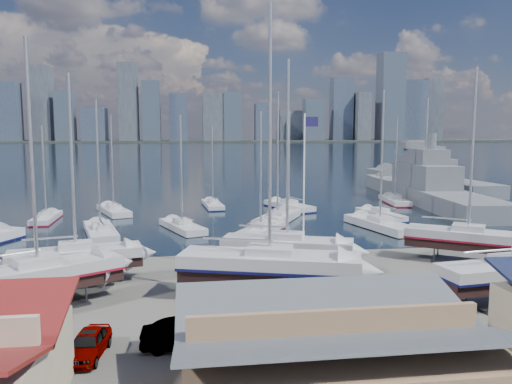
{
  "coord_description": "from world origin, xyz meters",
  "views": [
    {
      "loc": [
        -5.72,
        -44.31,
        10.98
      ],
      "look_at": [
        1.53,
        8.0,
        4.71
      ],
      "focal_mm": 35.0,
      "sensor_mm": 36.0,
      "label": 1
    }
  ],
  "objects": [
    {
      "name": "ground",
      "position": [
        0.0,
        -10.0,
        0.0
      ],
      "size": [
        1400.0,
        1400.0,
        0.0
      ],
      "primitive_type": "plane",
      "color": "#605E59",
      "rests_on": "ground"
    },
    {
      "name": "water",
      "position": [
        0.0,
        300.0,
        -0.15
      ],
      "size": [
        1400.0,
        600.0,
        0.4
      ],
      "primitive_type": "cube",
      "color": "#172436",
      "rests_on": "ground"
    },
    {
      "name": "far_shore",
      "position": [
        0.0,
        560.0,
        1.1
      ],
      "size": [
        1400.0,
        80.0,
        2.2
      ],
      "primitive_type": "cube",
      "color": "#2D332D",
      "rests_on": "ground"
    },
    {
      "name": "skyline",
      "position": [
        -7.83,
        553.76,
        39.09
      ],
      "size": [
        639.14,
        43.8,
        107.69
      ],
      "color": "#475166",
      "rests_on": "far_shore"
    },
    {
      "name": "shed_grey",
      "position": [
        0.0,
        -26.0,
        2.15
      ],
      "size": [
        12.6,
        8.4,
        4.17
      ],
      "color": "#8C6B4C",
      "rests_on": "ground"
    },
    {
      "name": "sailboat_cradle_1",
      "position": [
        -15.03,
        -12.6,
        2.1
      ],
      "size": [
        10.28,
        7.93,
        16.64
      ],
      "rotation": [
        0.0,
        0.0,
        0.56
      ],
      "color": "#2D2D33",
      "rests_on": "ground"
    },
    {
      "name": "sailboat_cradle_2",
      "position": [
        -13.79,
        -7.63,
        2.03
      ],
      "size": [
        9.57,
        4.52,
        15.13
      ],
      "rotation": [
        0.0,
        0.0,
        0.22
      ],
      "color": "#2D2D33",
      "rests_on": "ground"
    },
    {
      "name": "sailboat_cradle_3",
      "position": [
        -0.44,
        -12.73,
        2.23
      ],
      "size": [
        12.37,
        6.69,
        19.02
      ],
      "rotation": [
        0.0,
        0.0,
        -0.3
      ],
      "color": "#2D2D33",
      "rests_on": "ground"
    },
    {
      "name": "sailboat_cradle_4",
      "position": [
        1.89,
        -7.02,
        2.1
      ],
      "size": [
        10.45,
        6.13,
        16.45
      ],
      "rotation": [
        0.0,
        0.0,
        -0.35
      ],
      "color": "#2D2D33",
      "rests_on": "ground"
    },
    {
      "name": "sailboat_cradle_5",
      "position": [
        14.68,
        -15.92,
        2.07
      ],
      "size": [
        10.14,
        4.01,
        15.96
      ],
      "rotation": [
        0.0,
        0.0,
        0.13
      ],
      "color": "#2D2D33",
      "rests_on": "ground"
    },
    {
      "name": "sailboat_cradle_6",
      "position": [
        17.69,
        -5.85,
        2.09
      ],
      "size": [
        9.87,
        8.19,
        16.32
      ],
      "rotation": [
        0.0,
        0.0,
        -0.62
      ],
      "color": "#2D2D33",
      "rests_on": "ground"
    },
    {
      "name": "sailboat_moored_1",
      "position": [
        -23.24,
        20.02,
        0.31
      ],
      "size": [
        2.62,
        8.41,
        12.46
      ],
      "rotation": [
        0.0,
        0.0,
        1.6
      ],
      "color": "black",
      "rests_on": "water"
    },
    {
      "name": "sailboat_moored_2",
      "position": [
        -15.7,
        24.63,
        0.32
      ],
      "size": [
        5.85,
        9.64,
        14.09
      ],
      "rotation": [
        0.0,
        0.0,
        1.95
      ],
      "color": "black",
      "rests_on": "water"
    },
    {
      "name": "sailboat_moored_3",
      "position": [
        -15.0,
        9.85,
        0.31
      ],
      "size": [
        5.33,
        10.51,
        15.14
      ],
      "rotation": [
        0.0,
        0.0,
        1.83
      ],
      "color": "black",
      "rests_on": "water"
    },
    {
      "name": "sailboat_moored_4",
      "position": [
        -6.38,
        11.71,
        0.32
      ],
      "size": [
        5.59,
        9.27,
        13.55
      ],
      "rotation": [
        0.0,
        0.0,
        1.94
      ],
      "color": "black",
      "rests_on": "water"
    },
    {
      "name": "sailboat_moored_5",
      "position": [
        -2.05,
        28.64,
        0.31
      ],
      "size": [
        3.08,
        8.52,
        12.48
      ],
      "rotation": [
        0.0,
        0.0,
        1.66
      ],
      "color": "black",
      "rests_on": "water"
    },
    {
      "name": "sailboat_moored_6",
      "position": [
        2.08,
        8.32,
        0.31
      ],
      "size": [
        7.0,
        9.28,
        13.85
      ],
      "rotation": [
        0.0,
        0.0,
        1.03
      ],
      "color": "black",
      "rests_on": "water"
    },
    {
      "name": "sailboat_moored_7",
      "position": [
        5.21,
        15.28,
        0.32
      ],
      "size": [
        7.76,
        11.19,
        16.6
      ],
      "rotation": [
        0.0,
        0.0,
        1.1
      ],
      "color": "black",
      "rests_on": "water"
    },
    {
      "name": "sailboat_moored_8",
      "position": [
        8.75,
        25.56,
        0.31
      ],
      "size": [
        6.14,
        10.17,
        14.71
      ],
      "rotation": [
        0.0,
        0.0,
        1.94
      ],
      "color": "black",
      "rests_on": "water"
    },
    {
      "name": "sailboat_moored_9",
      "position": [
        16.05,
        9.37,
        0.32
      ],
      "size": [
        5.39,
        11.31,
        16.47
      ],
      "rotation": [
        0.0,
        0.0,
        1.79
      ],
      "color": "black",
      "rests_on": "water"
    },
    {
      "name": "sailboat_moored_10",
      "position": [
        19.02,
        16.69,
        0.31
      ],
      "size": [
        3.95,
        9.25,
        13.4
      ],
      "rotation": [
        0.0,
        0.0,
        1.74
      ],
      "color": "black",
      "rests_on": "water"
    },
    {
      "name": "sailboat_moored_11",
      "position": [
        26.3,
        29.02,
        0.31
      ],
      "size": [
        3.79,
        9.7,
        14.11
      ],
      "rotation": [
        0.0,
        0.0,
        1.45
      ],
      "color": "black",
      "rests_on": "water"
    },
    {
      "name": "naval_ship_east",
      "position": [
        32.31,
        31.44,
        1.66
      ],
      "size": [
        11.34,
        45.17,
        18.02
      ],
      "rotation": [
        0.0,
        0.0,
        1.48
      ],
      "color": "#585C62",
      "rests_on": "water"
    },
    {
      "name": "naval_ship_west",
      "position": [
        42.37,
        51.9,
        1.66
      ],
      "size": [
        9.08,
        43.23,
        17.86
      ],
      "rotation": [
        0.0,
        0.0,
        1.62
      ],
      "color": "#585C62",
      "rests_on": "water"
    },
    {
      "name": "car_a",
      "position": [
        -10.68,
        -19.93,
        0.66
      ],
      "size": [
        2.02,
        4.06,
        1.33
      ],
      "primitive_type": "imported",
      "rotation": [
        0.0,
        0.0,
        -0.12
      ],
      "color": "gray",
      "rests_on": "ground"
    },
    {
      "name": "car_b",
      "position": [
        -5.96,
        -19.67,
        0.74
      ],
      "size": [
        4.5,
        1.65,
        1.47
      ],
      "primitive_type": "imported",
      "rotation": [
        0.0,
        0.0,
        1.55
      ],
      "color": "gray",
      "rests_on": "ground"
    },
    {
      "name": "car_c",
      "position": [
        3.27,
        -19.23,
        0.69
      ],
      "size": [
        3.45,
        5.39,
        1.38
      ],
      "primitive_type": "imported",
      "rotation": [
        0.0,
        0.0,
        -0.25
      ],
      "color": "gray",
      "rests_on": "ground"
    },
    {
      "name": "car_d",
      "position": [
        2.85,
        -19.2,
        0.74
      ],
      "size": [
        3.12,
        5.43,
        1.48
      ],
      "primitive_type": "imported",
      "rotation": [
        0.0,
        0.0,
        -0.22
      ],
      "color": "gray",
      "rests_on": "ground"
    },
    {
      "name": "flagpole",
      "position": [
        3.2,
        -7.31,
        7.19
      ],
      "size": [
        1.1,
        0.12,
        12.44
      ],
      "color": "white",
      "rests_on": "ground"
    }
  ]
}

